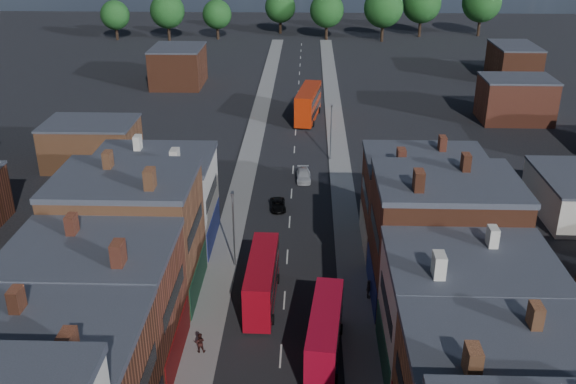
# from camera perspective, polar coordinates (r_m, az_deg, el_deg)

# --- Properties ---
(pavement_west) EXTENTS (3.00, 200.00, 0.12)m
(pavement_west) POSITION_cam_1_polar(r_m,az_deg,el_deg) (82.94, -4.14, 0.52)
(pavement_west) COLOR gray
(pavement_west) RESTS_ON ground
(pavement_east) EXTENTS (3.00, 200.00, 0.12)m
(pavement_east) POSITION_cam_1_polar(r_m,az_deg,el_deg) (82.63, 4.86, 0.40)
(pavement_east) COLOR gray
(pavement_east) RESTS_ON ground
(lamp_post_2) EXTENTS (0.25, 0.70, 8.12)m
(lamp_post_2) POSITION_cam_1_polar(r_m,az_deg,el_deg) (62.83, -4.88, -2.87)
(lamp_post_2) COLOR slate
(lamp_post_2) RESTS_ON ground
(lamp_post_3) EXTENTS (0.25, 0.70, 8.12)m
(lamp_post_3) POSITION_cam_1_polar(r_m,az_deg,el_deg) (90.26, 3.84, 5.66)
(lamp_post_3) COLOR slate
(lamp_post_3) RESTS_ON ground
(bus_0) EXTENTS (2.80, 10.43, 4.48)m
(bus_0) POSITION_cam_1_polar(r_m,az_deg,el_deg) (58.13, -2.33, -7.78)
(bus_0) COLOR #AE0919
(bus_0) RESTS_ON ground
(bus_1) EXTENTS (3.28, 10.15, 4.30)m
(bus_1) POSITION_cam_1_polar(r_m,az_deg,el_deg) (51.80, 3.29, -12.38)
(bus_1) COLOR red
(bus_1) RESTS_ON ground
(bus_2) EXTENTS (4.48, 12.58, 5.31)m
(bus_2) POSITION_cam_1_polar(r_m,az_deg,el_deg) (108.84, 1.80, 7.90)
(bus_2) COLOR #B12407
(bus_2) RESTS_ON ground
(car_1) EXTENTS (1.45, 3.94, 1.29)m
(car_1) POSITION_cam_1_polar(r_m,az_deg,el_deg) (52.43, 3.56, -14.18)
(car_1) COLOR navy
(car_1) RESTS_ON ground
(car_2) EXTENTS (2.14, 3.99, 1.07)m
(car_2) POSITION_cam_1_polar(r_m,az_deg,el_deg) (76.47, -0.91, -1.14)
(car_2) COLOR black
(car_2) RESTS_ON ground
(car_3) EXTENTS (2.00, 4.53, 1.29)m
(car_3) POSITION_cam_1_polar(r_m,az_deg,el_deg) (84.54, 1.39, 1.48)
(car_3) COLOR silver
(car_3) RESTS_ON ground
(ped_1) EXTENTS (0.88, 0.53, 1.74)m
(ped_1) POSITION_cam_1_polar(r_m,az_deg,el_deg) (53.39, -7.85, -13.12)
(ped_1) COLOR #381916
(ped_1) RESTS_ON pavement_west
(ped_3) EXTENTS (0.66, 1.14, 1.83)m
(ped_3) POSITION_cam_1_polar(r_m,az_deg,el_deg) (59.77, 7.17, -8.56)
(ped_3) COLOR #58534C
(ped_3) RESTS_ON pavement_east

